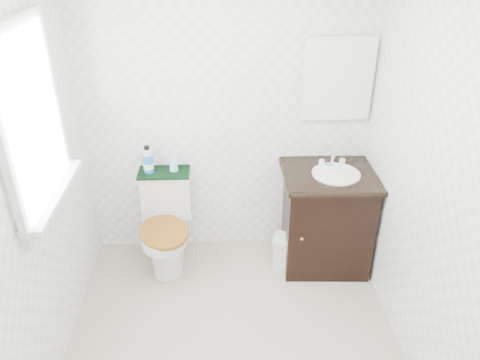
{
  "coord_description": "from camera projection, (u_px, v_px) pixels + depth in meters",
  "views": [
    {
      "loc": [
        -0.07,
        -2.13,
        2.46
      ],
      "look_at": [
        0.08,
        0.75,
        0.86
      ],
      "focal_mm": 35.0,
      "sensor_mm": 36.0,
      "label": 1
    }
  ],
  "objects": [
    {
      "name": "wall_back",
      "position": [
        227.0,
        112.0,
        3.53
      ],
      "size": [
        2.4,
        0.0,
        2.4
      ],
      "primitive_type": "plane",
      "rotation": [
        1.57,
        0.0,
        0.0
      ],
      "color": "white",
      "rests_on": "ground"
    },
    {
      "name": "floor",
      "position": [
        234.0,
        351.0,
        3.06
      ],
      "size": [
        2.4,
        2.4,
        0.0
      ],
      "primitive_type": "plane",
      "color": "#A29882",
      "rests_on": "ground"
    },
    {
      "name": "toilet",
      "position": [
        167.0,
        227.0,
        3.72
      ],
      "size": [
        0.46,
        0.66,
        0.75
      ],
      "color": "silver",
      "rests_on": "floor"
    },
    {
      "name": "wall_right",
      "position": [
        436.0,
        188.0,
        2.52
      ],
      "size": [
        0.0,
        2.4,
        2.4
      ],
      "primitive_type": "plane",
      "rotation": [
        1.57,
        0.0,
        -1.57
      ],
      "color": "white",
      "rests_on": "ground"
    },
    {
      "name": "window",
      "position": [
        29.0,
        117.0,
        2.48
      ],
      "size": [
        0.02,
        0.7,
        0.9
      ],
      "primitive_type": "cube",
      "color": "white",
      "rests_on": "wall_left"
    },
    {
      "name": "mouthwash_bottle",
      "position": [
        148.0,
        160.0,
        3.56
      ],
      "size": [
        0.08,
        0.08,
        0.22
      ],
      "color": "blue",
      "rests_on": "towel"
    },
    {
      "name": "wall_left",
      "position": [
        21.0,
        198.0,
        2.43
      ],
      "size": [
        0.0,
        2.4,
        2.4
      ],
      "primitive_type": "plane",
      "rotation": [
        1.57,
        0.0,
        1.57
      ],
      "color": "white",
      "rests_on": "ground"
    },
    {
      "name": "vanity",
      "position": [
        327.0,
        216.0,
        3.67
      ],
      "size": [
        0.71,
        0.62,
        0.92
      ],
      "color": "black",
      "rests_on": "floor"
    },
    {
      "name": "towel",
      "position": [
        164.0,
        172.0,
        3.62
      ],
      "size": [
        0.4,
        0.22,
        0.02
      ],
      "primitive_type": "cube",
      "color": "black",
      "rests_on": "toilet"
    },
    {
      "name": "soap_bar",
      "position": [
        328.0,
        165.0,
        3.57
      ],
      "size": [
        0.07,
        0.04,
        0.02
      ],
      "primitive_type": "ellipsoid",
      "color": "#1B827E",
      "rests_on": "vanity"
    },
    {
      "name": "cup",
      "position": [
        174.0,
        165.0,
        3.61
      ],
      "size": [
        0.07,
        0.07,
        0.09
      ],
      "primitive_type": "cone",
      "color": "#8DCBE7",
      "rests_on": "towel"
    },
    {
      "name": "mirror",
      "position": [
        338.0,
        79.0,
        3.42
      ],
      "size": [
        0.5,
        0.02,
        0.6
      ],
      "primitive_type": "cube",
      "color": "silver",
      "rests_on": "wall_back"
    },
    {
      "name": "trash_bin",
      "position": [
        287.0,
        254.0,
        3.7
      ],
      "size": [
        0.26,
        0.23,
        0.31
      ],
      "color": "silver",
      "rests_on": "floor"
    }
  ]
}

